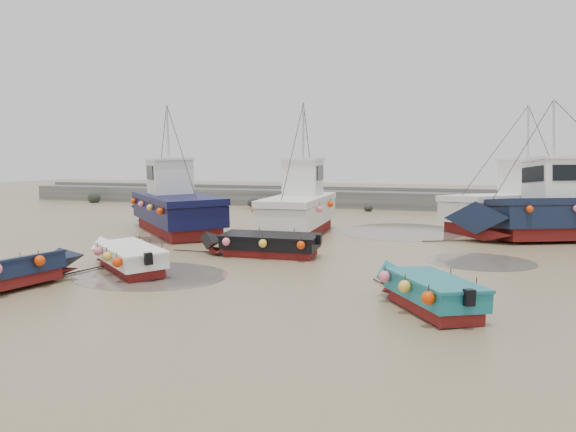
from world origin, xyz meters
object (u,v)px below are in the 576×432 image
at_px(dinghy_0, 127,253).
at_px(person, 299,234).
at_px(dinghy_2, 426,286).
at_px(dinghy_4, 261,241).
at_px(cabin_boat_3, 523,204).
at_px(dinghy_1, 13,268).
at_px(cabin_boat_0, 173,205).
at_px(cabin_boat_1, 302,206).
at_px(cabin_boat_2, 565,211).

bearing_deg(dinghy_0, person, 24.48).
distance_m(dinghy_2, dinghy_4, 8.53).
distance_m(dinghy_4, person, 6.32).
bearing_deg(dinghy_0, cabin_boat_3, -1.91).
relative_size(dinghy_1, person, 3.00).
xyz_separation_m(cabin_boat_0, cabin_boat_3, (16.51, 5.79, 0.03)).
xyz_separation_m(dinghy_2, cabin_boat_1, (-6.82, 11.73, 0.78)).
bearing_deg(dinghy_1, person, 81.43).
xyz_separation_m(cabin_boat_1, cabin_boat_3, (10.14, 4.81, -0.01)).
bearing_deg(person, cabin_boat_1, 134.11).
distance_m(dinghy_1, cabin_boat_0, 12.41).
bearing_deg(cabin_boat_2, cabin_boat_3, 1.83).
xyz_separation_m(cabin_boat_0, cabin_boat_1, (6.37, 0.99, 0.04)).
distance_m(cabin_boat_3, person, 11.41).
height_order(dinghy_4, cabin_boat_2, cabin_boat_2).
distance_m(dinghy_0, cabin_boat_0, 9.73).
relative_size(dinghy_4, cabin_boat_0, 0.67).
height_order(dinghy_1, person, dinghy_1).
bearing_deg(dinghy_0, dinghy_4, -0.31).
bearing_deg(person, cabin_boat_3, -169.71).
bearing_deg(cabin_boat_0, cabin_boat_2, -35.38).
xyz_separation_m(dinghy_0, person, (2.68, 10.13, -0.55)).
relative_size(dinghy_1, cabin_boat_1, 0.56).
height_order(cabin_boat_1, cabin_boat_3, same).
xyz_separation_m(dinghy_0, cabin_boat_1, (2.84, 10.02, 0.80)).
height_order(dinghy_4, cabin_boat_3, cabin_boat_3).
distance_m(dinghy_1, dinghy_4, 8.48).
bearing_deg(dinghy_0, cabin_boat_2, -11.37).
xyz_separation_m(dinghy_4, cabin_boat_0, (-6.71, 5.19, 0.76)).
height_order(cabin_boat_1, cabin_boat_2, same).
relative_size(dinghy_0, person, 2.66).
distance_m(dinghy_0, cabin_boat_2, 18.76).
distance_m(dinghy_1, cabin_boat_3, 23.17).
distance_m(dinghy_0, cabin_boat_3, 19.73).
bearing_deg(cabin_boat_1, cabin_boat_3, 21.25).
relative_size(dinghy_1, dinghy_4, 0.95).
distance_m(dinghy_4, cabin_boat_1, 6.24).
bearing_deg(dinghy_2, person, 87.31).
relative_size(dinghy_2, cabin_boat_1, 0.46).
height_order(dinghy_1, cabin_boat_0, cabin_boat_0).
height_order(cabin_boat_2, cabin_boat_3, same).
bearing_deg(cabin_boat_2, cabin_boat_1, 73.70).
height_order(dinghy_0, cabin_boat_2, cabin_boat_2).
bearing_deg(dinghy_4, dinghy_1, 144.06).
distance_m(dinghy_0, cabin_boat_1, 10.45).
bearing_deg(cabin_boat_1, dinghy_2, -63.94).
height_order(dinghy_4, cabin_boat_1, cabin_boat_1).
bearing_deg(cabin_boat_2, person, 73.10).
bearing_deg(dinghy_2, dinghy_1, 154.29).
bearing_deg(dinghy_1, cabin_boat_1, 80.66).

